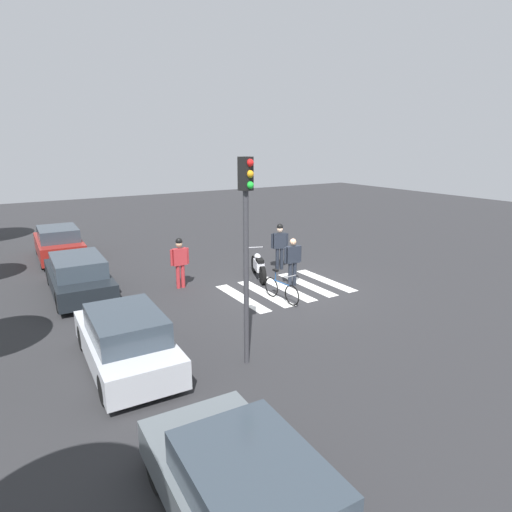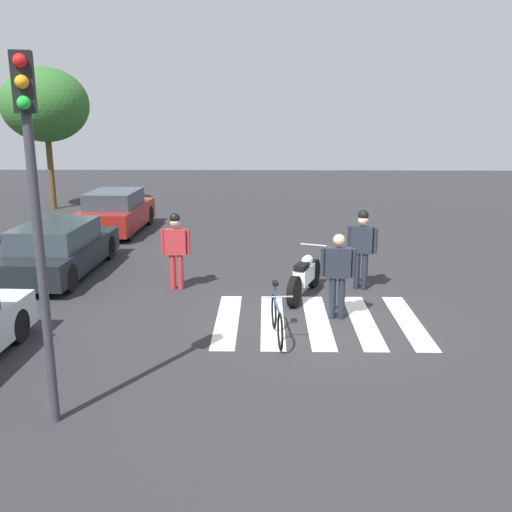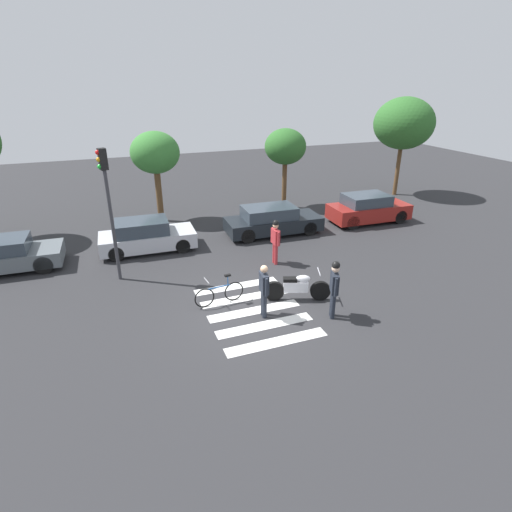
{
  "view_description": "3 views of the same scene",
  "coord_description": "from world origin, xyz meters",
  "px_view_note": "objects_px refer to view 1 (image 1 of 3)",
  "views": [
    {
      "loc": [
        -11.8,
        8.52,
        5.02
      ],
      "look_at": [
        0.6,
        0.88,
        1.18
      ],
      "focal_mm": 30.45,
      "sensor_mm": 36.0,
      "label": 1
    },
    {
      "loc": [
        -10.67,
        1.05,
        4.05
      ],
      "look_at": [
        0.43,
        1.23,
        1.22
      ],
      "focal_mm": 39.89,
      "sensor_mm": 36.0,
      "label": 2
    },
    {
      "loc": [
        -3.94,
        -10.56,
        6.83
      ],
      "look_at": [
        0.74,
        1.8,
        1.06
      ],
      "focal_mm": 28.8,
      "sensor_mm": 36.0,
      "label": 3
    }
  ],
  "objects_px": {
    "traffic_light_pole": "(246,232)",
    "car_maroon_wagon": "(59,244)",
    "officer_by_motorcycle": "(293,259)",
    "car_black_suv": "(78,276)",
    "pedestrian_bystander": "(180,259)",
    "car_grey_coupe": "(249,497)",
    "police_motorcycle": "(258,266)",
    "officer_on_foot": "(280,243)",
    "car_silver_sedan": "(126,340)",
    "leaning_bicycle": "(281,290)"
  },
  "relations": [
    {
      "from": "pedestrian_bystander",
      "to": "leaning_bicycle",
      "type": "bearing_deg",
      "value": -142.17
    },
    {
      "from": "car_maroon_wagon",
      "to": "traffic_light_pole",
      "type": "distance_m",
      "value": 12.78
    },
    {
      "from": "car_maroon_wagon",
      "to": "traffic_light_pole",
      "type": "bearing_deg",
      "value": -169.41
    },
    {
      "from": "leaning_bicycle",
      "to": "officer_by_motorcycle",
      "type": "height_order",
      "value": "officer_by_motorcycle"
    },
    {
      "from": "officer_by_motorcycle",
      "to": "car_grey_coupe",
      "type": "xyz_separation_m",
      "value": [
        -8.02,
        6.59,
        -0.38
      ]
    },
    {
      "from": "leaning_bicycle",
      "to": "pedestrian_bystander",
      "type": "bearing_deg",
      "value": 37.83
    },
    {
      "from": "car_grey_coupe",
      "to": "car_black_suv",
      "type": "xyz_separation_m",
      "value": [
        11.12,
        0.09,
        0.03
      ]
    },
    {
      "from": "officer_by_motorcycle",
      "to": "car_black_suv",
      "type": "distance_m",
      "value": 7.37
    },
    {
      "from": "pedestrian_bystander",
      "to": "car_grey_coupe",
      "type": "relative_size",
      "value": 0.45
    },
    {
      "from": "police_motorcycle",
      "to": "car_maroon_wagon",
      "type": "distance_m",
      "value": 9.16
    },
    {
      "from": "officer_on_foot",
      "to": "car_grey_coupe",
      "type": "relative_size",
      "value": 0.46
    },
    {
      "from": "traffic_light_pole",
      "to": "police_motorcycle",
      "type": "bearing_deg",
      "value": -34.31
    },
    {
      "from": "car_grey_coupe",
      "to": "car_black_suv",
      "type": "relative_size",
      "value": 0.9
    },
    {
      "from": "police_motorcycle",
      "to": "car_black_suv",
      "type": "distance_m",
      "value": 6.36
    },
    {
      "from": "leaning_bicycle",
      "to": "car_black_suv",
      "type": "bearing_deg",
      "value": 52.74
    },
    {
      "from": "car_grey_coupe",
      "to": "car_black_suv",
      "type": "height_order",
      "value": "car_black_suv"
    },
    {
      "from": "pedestrian_bystander",
      "to": "car_grey_coupe",
      "type": "distance_m",
      "value": 10.38
    },
    {
      "from": "police_motorcycle",
      "to": "car_silver_sedan",
      "type": "relative_size",
      "value": 0.53
    },
    {
      "from": "officer_on_foot",
      "to": "pedestrian_bystander",
      "type": "distance_m",
      "value": 4.3
    },
    {
      "from": "traffic_light_pole",
      "to": "pedestrian_bystander",
      "type": "bearing_deg",
      "value": -7.21
    },
    {
      "from": "car_maroon_wagon",
      "to": "car_grey_coupe",
      "type": "bearing_deg",
      "value": 179.88
    },
    {
      "from": "pedestrian_bystander",
      "to": "car_maroon_wagon",
      "type": "height_order",
      "value": "pedestrian_bystander"
    },
    {
      "from": "pedestrian_bystander",
      "to": "car_maroon_wagon",
      "type": "distance_m",
      "value": 7.14
    },
    {
      "from": "car_grey_coupe",
      "to": "police_motorcycle",
      "type": "bearing_deg",
      "value": -32.63
    },
    {
      "from": "officer_on_foot",
      "to": "car_maroon_wagon",
      "type": "relative_size",
      "value": 0.46
    },
    {
      "from": "pedestrian_bystander",
      "to": "car_silver_sedan",
      "type": "relative_size",
      "value": 0.45
    },
    {
      "from": "car_grey_coupe",
      "to": "car_silver_sedan",
      "type": "height_order",
      "value": "car_silver_sedan"
    },
    {
      "from": "car_black_suv",
      "to": "pedestrian_bystander",
      "type": "bearing_deg",
      "value": -110.88
    },
    {
      "from": "officer_by_motorcycle",
      "to": "pedestrian_bystander",
      "type": "height_order",
      "value": "pedestrian_bystander"
    },
    {
      "from": "car_black_suv",
      "to": "car_maroon_wagon",
      "type": "height_order",
      "value": "car_maroon_wagon"
    },
    {
      "from": "car_grey_coupe",
      "to": "traffic_light_pole",
      "type": "height_order",
      "value": "traffic_light_pole"
    },
    {
      "from": "car_silver_sedan",
      "to": "car_black_suv",
      "type": "relative_size",
      "value": 0.88
    },
    {
      "from": "car_black_suv",
      "to": "leaning_bicycle",
      "type": "bearing_deg",
      "value": -127.26
    },
    {
      "from": "officer_on_foot",
      "to": "car_maroon_wagon",
      "type": "xyz_separation_m",
      "value": [
        6.37,
        7.35,
        -0.41
      ]
    },
    {
      "from": "officer_by_motorcycle",
      "to": "car_maroon_wagon",
      "type": "relative_size",
      "value": 0.42
    },
    {
      "from": "pedestrian_bystander",
      "to": "car_black_suv",
      "type": "xyz_separation_m",
      "value": [
        1.21,
        3.18,
        -0.41
      ]
    },
    {
      "from": "traffic_light_pole",
      "to": "car_black_suv",
      "type": "bearing_deg",
      "value": 18.88
    },
    {
      "from": "leaning_bicycle",
      "to": "car_silver_sedan",
      "type": "distance_m",
      "value": 5.71
    },
    {
      "from": "pedestrian_bystander",
      "to": "car_black_suv",
      "type": "bearing_deg",
      "value": 69.12
    },
    {
      "from": "leaning_bicycle",
      "to": "officer_on_foot",
      "type": "distance_m",
      "value": 3.7
    },
    {
      "from": "leaning_bicycle",
      "to": "officer_by_motorcycle",
      "type": "bearing_deg",
      "value": -49.06
    },
    {
      "from": "officer_on_foot",
      "to": "leaning_bicycle",
      "type": "bearing_deg",
      "value": 146.28
    },
    {
      "from": "traffic_light_pole",
      "to": "leaning_bicycle",
      "type": "bearing_deg",
      "value": -45.75
    },
    {
      "from": "car_maroon_wagon",
      "to": "car_silver_sedan",
      "type": "bearing_deg",
      "value": 179.36
    },
    {
      "from": "traffic_light_pole",
      "to": "car_maroon_wagon",
      "type": "bearing_deg",
      "value": 10.59
    },
    {
      "from": "leaning_bicycle",
      "to": "car_maroon_wagon",
      "type": "height_order",
      "value": "car_maroon_wagon"
    },
    {
      "from": "car_black_suv",
      "to": "car_grey_coupe",
      "type": "bearing_deg",
      "value": -179.53
    },
    {
      "from": "officer_by_motorcycle",
      "to": "police_motorcycle",
      "type": "bearing_deg",
      "value": 21.61
    },
    {
      "from": "car_silver_sedan",
      "to": "car_maroon_wagon",
      "type": "xyz_separation_m",
      "value": [
        11.02,
        -0.12,
        0.05
      ]
    },
    {
      "from": "police_motorcycle",
      "to": "leaning_bicycle",
      "type": "xyz_separation_m",
      "value": [
        -2.46,
        0.67,
        -0.09
      ]
    }
  ]
}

